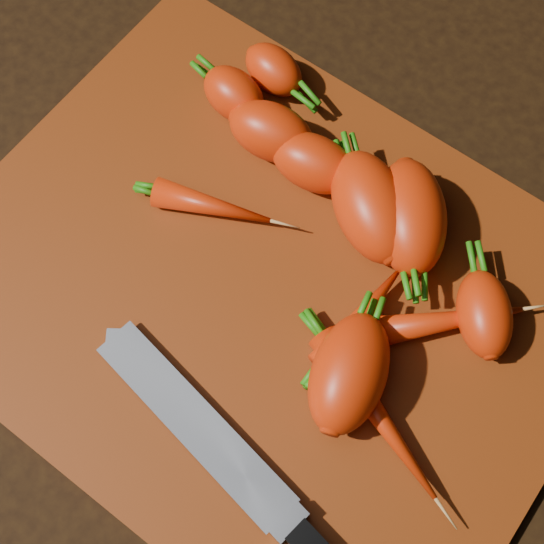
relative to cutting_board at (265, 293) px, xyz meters
The scene contains 15 objects.
ground 0.01m from the cutting_board, ahead, with size 2.00×2.00×0.01m, color black.
cutting_board is the anchor object (origin of this frame).
carrot_0 0.13m from the cutting_board, 124.09° to the left, with size 0.07×0.05×0.05m, color red.
carrot_1 0.17m from the cutting_board, 135.29° to the left, with size 0.06×0.04×0.04m, color red.
carrot_2 0.13m from the cutting_board, 60.26° to the left, with size 0.10×0.06×0.06m, color red.
carrot_3 0.10m from the cutting_board, 13.92° to the right, with size 0.09×0.05×0.05m, color red.
carrot_4 0.11m from the cutting_board, 105.06° to the left, with size 0.07×0.05×0.05m, color red.
carrot_5 0.20m from the cutting_board, 124.28° to the left, with size 0.06×0.04×0.04m, color red.
carrot_6 0.17m from the cutting_board, 27.13° to the left, with size 0.07×0.04×0.04m, color red.
carrot_7 0.14m from the cutting_board, 23.32° to the left, with size 0.13×0.03×0.03m, color red.
carrot_8 0.13m from the cutting_board, 14.43° to the right, with size 0.14×0.02×0.02m, color red.
carrot_9 0.08m from the cutting_board, 15.59° to the left, with size 0.10×0.03×0.03m, color red.
carrot_10 0.08m from the cutting_board, 158.37° to the left, with size 0.10×0.03×0.03m, color red.
carrot_11 0.11m from the cutting_board, 71.73° to the left, with size 0.10×0.06×0.06m, color red.
knife 0.13m from the cutting_board, 71.23° to the right, with size 0.30×0.07×0.02m.
Camera 1 is at (0.13, -0.17, 0.57)m, focal length 50.00 mm.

